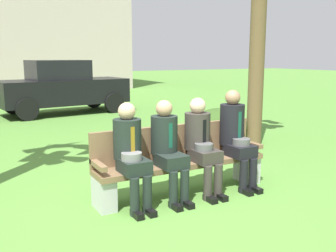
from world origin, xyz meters
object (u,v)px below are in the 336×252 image
(seated_man_rightmost, at_px, (236,134))
(parked_car_far, at_px, (63,87))
(seated_man_centerleft, at_px, (168,145))
(shrub_near_bench, at_px, (219,126))
(seated_man_leftmost, at_px, (131,150))
(building_backdrop, at_px, (8,10))
(seated_man_centerright, at_px, (201,141))
(park_bench, at_px, (180,161))

(seated_man_rightmost, xyz_separation_m, parked_car_far, (-0.41, 8.14, 0.09))
(seated_man_centerleft, relative_size, shrub_near_bench, 1.06)
(seated_man_leftmost, relative_size, seated_man_rightmost, 0.94)
(seated_man_leftmost, bearing_deg, seated_man_centerleft, 0.67)
(shrub_near_bench, xyz_separation_m, building_backdrop, (-1.79, 18.14, 4.04))
(seated_man_centerright, xyz_separation_m, seated_man_rightmost, (0.58, 0.01, 0.04))
(parked_car_far, xyz_separation_m, building_backdrop, (0.01, 12.28, 3.57))
(seated_man_centerright, height_order, parked_car_far, parked_car_far)
(parked_car_far, bearing_deg, building_backdrop, 89.95)
(park_bench, relative_size, building_backdrop, 0.20)
(seated_man_leftmost, relative_size, shrub_near_bench, 1.06)
(seated_man_rightmost, height_order, parked_car_far, parked_car_far)
(building_backdrop, bearing_deg, seated_man_centerleft, -91.89)
(shrub_near_bench, height_order, parked_car_far, parked_car_far)
(seated_man_centerleft, bearing_deg, seated_man_centerright, -0.62)
(seated_man_centerright, xyz_separation_m, building_backdrop, (0.18, 20.42, 3.71))
(seated_man_centerleft, height_order, seated_man_centerright, seated_man_centerright)
(park_bench, height_order, parked_car_far, parked_car_far)
(building_backdrop, bearing_deg, shrub_near_bench, -84.37)
(parked_car_far, bearing_deg, seated_man_centerright, -91.17)
(seated_man_centerright, relative_size, building_backdrop, 0.10)
(park_bench, relative_size, seated_man_leftmost, 1.88)
(shrub_near_bench, bearing_deg, parked_car_far, 107.08)
(park_bench, distance_m, seated_man_leftmost, 0.83)
(park_bench, relative_size, seated_man_centerleft, 1.88)
(seated_man_centerleft, height_order, parked_car_far, parked_car_far)
(seated_man_centerleft, relative_size, building_backdrop, 0.10)
(seated_man_centerleft, xyz_separation_m, seated_man_rightmost, (1.07, 0.00, 0.04))
(park_bench, relative_size, seated_man_centerright, 1.88)
(seated_man_leftmost, height_order, building_backdrop, building_backdrop)
(seated_man_centerright, relative_size, seated_man_rightmost, 0.94)
(seated_man_centerright, distance_m, shrub_near_bench, 3.03)
(seated_man_leftmost, bearing_deg, seated_man_rightmost, 0.30)
(park_bench, xyz_separation_m, seated_man_centerleft, (-0.26, -0.13, 0.27))
(parked_car_far, distance_m, building_backdrop, 12.79)
(seated_man_rightmost, height_order, building_backdrop, building_backdrop)
(shrub_near_bench, bearing_deg, seated_man_leftmost, -142.45)
(park_bench, distance_m, shrub_near_bench, 3.07)
(seated_man_centerleft, relative_size, parked_car_far, 0.31)
(seated_man_rightmost, bearing_deg, shrub_near_bench, 58.56)
(park_bench, bearing_deg, shrub_near_bench, 44.24)
(park_bench, xyz_separation_m, seated_man_centerright, (0.24, -0.14, 0.27))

